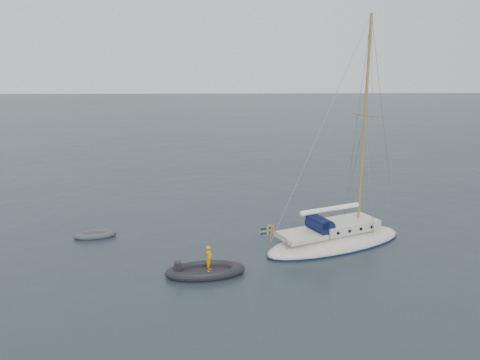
{
  "coord_description": "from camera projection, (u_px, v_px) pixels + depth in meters",
  "views": [
    {
      "loc": [
        -3.31,
        -25.1,
        10.45
      ],
      "look_at": [
        -2.46,
        0.0,
        4.22
      ],
      "focal_mm": 35.0,
      "sensor_mm": 36.0,
      "label": 1
    }
  ],
  "objects": [
    {
      "name": "ground",
      "position": [
        283.0,
        251.0,
        26.97
      ],
      "size": [
        300.0,
        300.0,
        0.0
      ],
      "primitive_type": "plane",
      "color": "black",
      "rests_on": "ground"
    },
    {
      "name": "sailboat",
      "position": [
        336.0,
        229.0,
        27.47
      ],
      "size": [
        9.66,
        2.89,
        13.75
      ],
      "rotation": [
        0.0,
        0.0,
        0.42
      ],
      "color": "silver",
      "rests_on": "ground"
    },
    {
      "name": "dinghy",
      "position": [
        95.0,
        235.0,
        29.06
      ],
      "size": [
        2.58,
        1.16,
        0.37
      ],
      "rotation": [
        0.0,
        0.0,
        0.2
      ],
      "color": "#49494D",
      "rests_on": "ground"
    },
    {
      "name": "rib",
      "position": [
        205.0,
        270.0,
        23.83
      ],
      "size": [
        4.12,
        1.87,
        1.59
      ],
      "rotation": [
        0.0,
        0.0,
        0.14
      ],
      "color": "black",
      "rests_on": "ground"
    }
  ]
}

